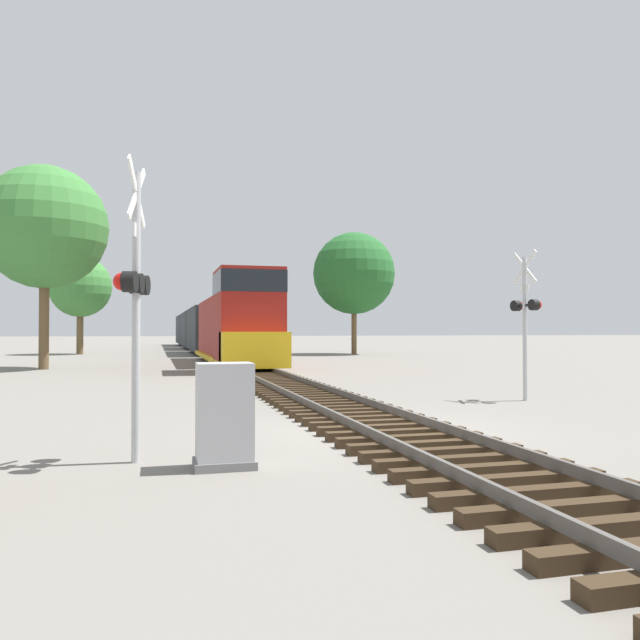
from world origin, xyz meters
name	(u,v)px	position (x,y,z in m)	size (l,w,h in m)	color
ground_plane	(379,431)	(0.00, 0.00, 0.00)	(400.00, 400.00, 0.00)	slate
rail_track_bed	(379,423)	(0.00, 0.00, 0.14)	(2.60, 160.00, 0.31)	#382819
freight_train	(204,329)	(0.00, 43.82, 1.99)	(2.93, 60.82, 4.71)	maroon
crossing_signal_near	(134,290)	(-4.46, -1.79, 2.50)	(0.51, 1.01, 4.39)	#B7B7BC
crossing_signal_far	(526,313)	(5.64, 3.75, 2.40)	(0.44, 1.01, 4.09)	#B7B7BC
relay_cabinet	(224,416)	(-3.22, -2.48, 0.72)	(0.85, 0.64, 1.46)	slate
tree_far_right	(45,228)	(-9.41, 21.78, 6.97)	(6.06, 6.06, 10.02)	brown
tree_mid_background	(354,273)	(11.32, 36.29, 6.48)	(6.57, 6.57, 9.78)	brown
tree_deep_background	(80,287)	(-9.91, 41.75, 5.38)	(4.88, 4.88, 7.85)	brown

